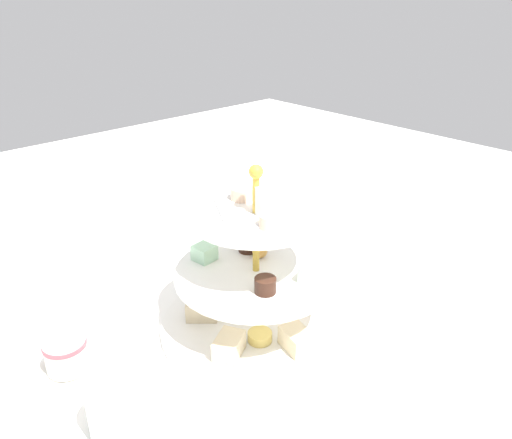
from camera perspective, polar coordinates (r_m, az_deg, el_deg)
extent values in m
plane|color=white|center=(0.81, 0.00, -11.96)|extent=(2.40, 2.40, 0.00)
cylinder|color=white|center=(0.81, 0.00, -11.67)|extent=(0.29, 0.29, 0.01)
cylinder|color=white|center=(0.75, 0.00, -5.99)|extent=(0.24, 0.24, 0.01)
cylinder|color=white|center=(0.71, 0.00, 0.46)|extent=(0.19, 0.19, 0.01)
cylinder|color=gold|center=(0.74, 0.00, -4.01)|extent=(0.01, 0.01, 0.26)
sphere|color=gold|center=(0.69, 0.00, 5.37)|extent=(0.02, 0.02, 0.02)
cube|color=beige|center=(0.81, -6.06, -9.95)|extent=(0.06, 0.06, 0.03)
cube|color=beige|center=(0.73, -3.04, -13.97)|extent=(0.05, 0.06, 0.03)
cube|color=beige|center=(0.75, 4.78, -13.14)|extent=(0.05, 0.04, 0.03)
cube|color=beige|center=(0.83, 5.27, -8.89)|extent=(0.05, 0.06, 0.03)
cube|color=beige|center=(0.86, -0.95, -7.27)|extent=(0.06, 0.05, 0.03)
cylinder|color=#E5C660|center=(0.76, 0.44, -12.97)|extent=(0.04, 0.04, 0.01)
cylinder|color=#381E14|center=(0.80, -0.91, -2.82)|extent=(0.03, 0.03, 0.02)
cylinder|color=#381E14|center=(0.69, 1.05, -7.37)|extent=(0.03, 0.03, 0.02)
cube|color=#B2E5BC|center=(0.72, 6.26, -6.06)|extent=(0.04, 0.04, 0.02)
cube|color=#B2E5BC|center=(0.78, -5.81, -3.71)|extent=(0.03, 0.03, 0.02)
sphere|color=gold|center=(0.78, 0.43, -3.47)|extent=(0.02, 0.02, 0.02)
cylinder|color=beige|center=(0.75, -1.58, 2.94)|extent=(0.03, 0.03, 0.02)
cylinder|color=beige|center=(0.66, 1.78, -0.15)|extent=(0.03, 0.03, 0.02)
cylinder|color=white|center=(0.70, 1.35, 2.19)|extent=(0.04, 0.04, 0.04)
cube|color=silver|center=(0.72, -3.93, 1.31)|extent=(0.08, 0.05, 0.00)
cube|color=silver|center=(0.66, 0.71, -0.84)|extent=(0.09, 0.04, 0.00)
cylinder|color=silver|center=(1.00, -0.52, -0.25)|extent=(0.07, 0.07, 0.11)
cylinder|color=silver|center=(0.65, -15.43, -19.84)|extent=(0.06, 0.06, 0.08)
cylinder|color=white|center=(0.77, -20.19, -15.46)|extent=(0.09, 0.09, 0.01)
cylinder|color=white|center=(0.76, -20.48, -13.99)|extent=(0.06, 0.06, 0.04)
cylinder|color=#D14C56|center=(0.75, -20.70, -12.88)|extent=(0.06, 0.06, 0.01)
cube|color=silver|center=(0.91, 19.85, -8.75)|extent=(0.14, 0.12, 0.00)
cube|color=silver|center=(0.96, -17.31, -6.57)|extent=(0.07, 0.16, 0.00)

